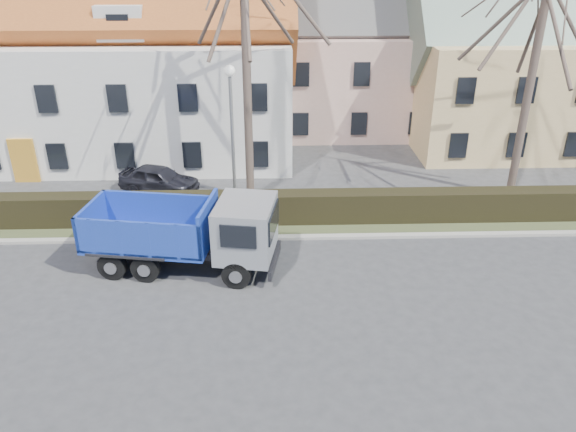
{
  "coord_description": "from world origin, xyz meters",
  "views": [
    {
      "loc": [
        -1.03,
        -15.02,
        10.52
      ],
      "look_at": [
        -0.45,
        3.36,
        1.6
      ],
      "focal_mm": 35.0,
      "sensor_mm": 36.0,
      "label": 1
    }
  ],
  "objects_px": {
    "cart_frame": "(102,238)",
    "parked_car_a": "(159,179)",
    "dump_truck": "(175,233)",
    "streetlight": "(233,143)"
  },
  "relations": [
    {
      "from": "parked_car_a",
      "to": "cart_frame",
      "type": "bearing_deg",
      "value": -176.18
    },
    {
      "from": "cart_frame",
      "to": "parked_car_a",
      "type": "bearing_deg",
      "value": 75.94
    },
    {
      "from": "cart_frame",
      "to": "streetlight",
      "type": "bearing_deg",
      "value": 28.48
    },
    {
      "from": "dump_truck",
      "to": "parked_car_a",
      "type": "xyz_separation_m",
      "value": [
        -1.85,
        6.93,
        -0.75
      ]
    },
    {
      "from": "parked_car_a",
      "to": "dump_truck",
      "type": "bearing_deg",
      "value": -147.2
    },
    {
      "from": "streetlight",
      "to": "parked_car_a",
      "type": "bearing_deg",
      "value": 145.87
    },
    {
      "from": "parked_car_a",
      "to": "streetlight",
      "type": "bearing_deg",
      "value": -106.25
    },
    {
      "from": "dump_truck",
      "to": "streetlight",
      "type": "bearing_deg",
      "value": 76.45
    },
    {
      "from": "streetlight",
      "to": "cart_frame",
      "type": "relative_size",
      "value": 9.22
    },
    {
      "from": "dump_truck",
      "to": "parked_car_a",
      "type": "height_order",
      "value": "dump_truck"
    }
  ]
}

